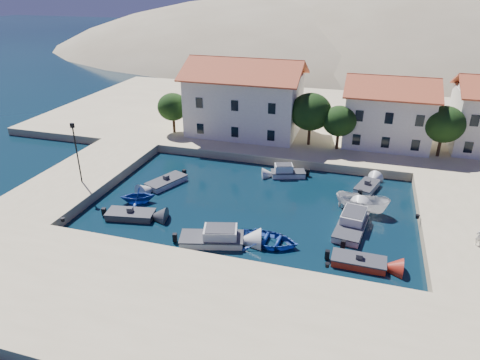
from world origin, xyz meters
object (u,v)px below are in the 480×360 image
rowboat_south (268,244)px  cabin_cruiser_east (351,225)px  lamppost (76,147)px  pedestrian (479,236)px  building_mid (388,110)px  cabin_cruiser_south (212,238)px  building_left (245,96)px  boat_east (361,211)px

rowboat_south → cabin_cruiser_east: 7.64m
lamppost → pedestrian: lamppost is taller
building_mid → cabin_cruiser_east: size_ratio=1.81×
cabin_cruiser_south → lamppost: bearing=147.1°
building_left → lamppost: bearing=-119.9°
building_mid → rowboat_south: bearing=-109.9°
lamppost → rowboat_south: (20.44, -4.04, -4.75)m
building_left → building_mid: (18.00, 1.00, -0.71)m
lamppost → boat_east: 28.20m
building_left → boat_east: size_ratio=2.99×
cabin_cruiser_south → cabin_cruiser_east: 12.12m
lamppost → cabin_cruiser_south: 17.32m
building_mid → building_left: bearing=-176.8°
building_left → lamppost: 23.10m
pedestrian → lamppost: bearing=-14.7°
building_mid → rowboat_south: (-9.06, -25.04, -5.22)m
lamppost → rowboat_south: 21.37m
boat_east → pedestrian: size_ratio=3.13×
building_left → building_mid: size_ratio=1.40×
boat_east → rowboat_south: bearing=145.4°
cabin_cruiser_south → pedestrian: bearing=-3.2°
building_mid → boat_east: (-1.95, -17.24, -5.22)m
building_left → cabin_cruiser_south: building_left is taller
cabin_cruiser_east → building_mid: bearing=0.5°
building_mid → cabin_cruiser_south: 29.89m
rowboat_south → cabin_cruiser_east: size_ratio=0.87×
building_mid → lamppost: 36.21m
building_left → building_mid: building_left is taller
rowboat_south → pedestrian: (15.93, 3.02, 1.78)m
lamppost → boat_east: bearing=7.8°
cabin_cruiser_south → pedestrian: (20.41, 4.20, 1.31)m
building_left → cabin_cruiser_south: size_ratio=2.63×
building_left → rowboat_south: bearing=-69.6°
rowboat_south → pedestrian: 16.31m
cabin_cruiser_south → pedestrian: pedestrian is taller
building_left → rowboat_south: size_ratio=2.93×
cabin_cruiser_east → pedestrian: 9.71m
building_mid → boat_east: bearing=-96.5°
cabin_cruiser_east → pedestrian: pedestrian is taller
lamppost → cabin_cruiser_east: size_ratio=1.07×
lamppost → pedestrian: 36.50m
rowboat_south → cabin_cruiser_east: (6.38, 4.18, 0.48)m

